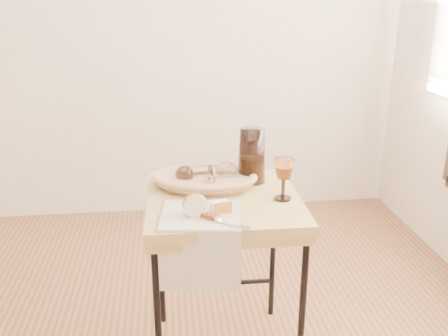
{
  "coord_description": "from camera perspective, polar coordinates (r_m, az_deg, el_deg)",
  "views": [
    {
      "loc": [
        0.26,
        -1.38,
        1.43
      ],
      "look_at": [
        0.46,
        0.26,
        0.84
      ],
      "focal_mm": 39.11,
      "sensor_mm": 36.0,
      "label": 1
    }
  ],
  "objects": [
    {
      "name": "tea_towel",
      "position": [
        1.66,
        -2.71,
        -5.49
      ],
      "size": [
        0.3,
        0.27,
        0.01
      ],
      "primitive_type": "cube",
      "rotation": [
        0.0,
        0.0,
        -0.12
      ],
      "color": "beige",
      "rests_on": "side_table"
    },
    {
      "name": "wall_back",
      "position": [
        3.19,
        -12.19,
        17.8
      ],
      "size": [
        3.6,
        0.0,
        2.7
      ],
      "primitive_type": "cube",
      "color": "beige",
      "rests_on": "ground"
    },
    {
      "name": "wine_goblet",
      "position": [
        1.78,
        6.96,
        -1.31
      ],
      "size": [
        0.08,
        0.08,
        0.16
      ],
      "primitive_type": null,
      "rotation": [
        0.0,
        0.0,
        -0.1
      ],
      "color": "white",
      "rests_on": "side_table"
    },
    {
      "name": "apple_wedge",
      "position": [
        1.67,
        -0.59,
        -4.51
      ],
      "size": [
        0.06,
        0.04,
        0.04
      ],
      "primitive_type": "cube",
      "rotation": [
        0.0,
        0.0,
        0.21
      ],
      "color": "#F1E5C4",
      "rests_on": "tea_towel"
    },
    {
      "name": "apple_half",
      "position": [
        1.64,
        -3.45,
        -4.25
      ],
      "size": [
        0.08,
        0.04,
        0.08
      ],
      "primitive_type": "ellipsoid",
      "rotation": [
        0.0,
        0.0,
        -0.01
      ],
      "color": "red",
      "rests_on": "tea_towel"
    },
    {
      "name": "bread_basket",
      "position": [
        1.91,
        -2.29,
        -1.48
      ],
      "size": [
        0.4,
        0.31,
        0.05
      ],
      "primitive_type": null,
      "rotation": [
        0.0,
        0.0,
        -0.19
      ],
      "color": "#9B663B",
      "rests_on": "side_table"
    },
    {
      "name": "pitcher",
      "position": [
        1.93,
        3.27,
        1.48
      ],
      "size": [
        0.23,
        0.27,
        0.26
      ],
      "primitive_type": null,
      "rotation": [
        0.0,
        0.0,
        0.41
      ],
      "color": "black",
      "rests_on": "side_table"
    },
    {
      "name": "side_table",
      "position": [
        1.98,
        -0.07,
        -12.97
      ],
      "size": [
        0.57,
        0.57,
        0.72
      ],
      "primitive_type": null,
      "rotation": [
        0.0,
        0.0,
        -0.01
      ],
      "color": "olive",
      "rests_on": "floor"
    },
    {
      "name": "goblet_lying_b",
      "position": [
        1.88,
        -0.6,
        -0.77
      ],
      "size": [
        0.16,
        0.16,
        0.08
      ],
      "primitive_type": null,
      "rotation": [
        0.0,
        0.0,
        0.78
      ],
      "color": "white",
      "rests_on": "bread_basket"
    },
    {
      "name": "goblet_lying_a",
      "position": [
        1.91,
        -3.31,
        -0.64
      ],
      "size": [
        0.13,
        0.09,
        0.07
      ],
      "primitive_type": null,
      "rotation": [
        0.0,
        0.0,
        3.33
      ],
      "color": "brown",
      "rests_on": "bread_basket"
    },
    {
      "name": "table_knife",
      "position": [
        1.6,
        -0.48,
        -6.04
      ],
      "size": [
        0.17,
        0.15,
        0.02
      ],
      "primitive_type": null,
      "rotation": [
        0.0,
        0.0,
        -0.7
      ],
      "color": "silver",
      "rests_on": "tea_towel"
    }
  ]
}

